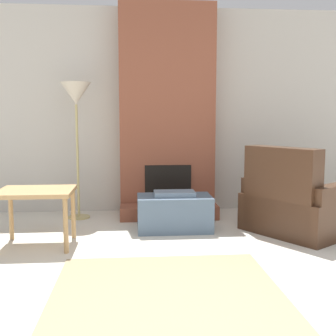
{
  "coord_description": "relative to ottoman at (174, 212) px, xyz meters",
  "views": [
    {
      "loc": [
        -0.43,
        -2.18,
        1.23
      ],
      "look_at": [
        0.0,
        2.97,
        0.6
      ],
      "focal_mm": 45.0,
      "sensor_mm": 36.0,
      "label": 1
    }
  ],
  "objects": [
    {
      "name": "fireplace",
      "position": [
        -0.01,
        0.84,
        1.03
      ],
      "size": [
        1.18,
        0.65,
        2.6
      ],
      "color": "brown",
      "rests_on": "ground_plane"
    },
    {
      "name": "ottoman",
      "position": [
        0.0,
        0.0,
        0.0
      ],
      "size": [
        0.8,
        0.45,
        0.43
      ],
      "color": "slate",
      "rests_on": "ground_plane"
    },
    {
      "name": "wall_back",
      "position": [
        -0.01,
        1.06,
        1.1
      ],
      "size": [
        7.28,
        0.06,
        2.6
      ],
      "primitive_type": "cube",
      "color": "#BCB7AD",
      "rests_on": "ground_plane"
    },
    {
      "name": "armchair",
      "position": [
        1.27,
        -0.21,
        0.08
      ],
      "size": [
        1.28,
        1.31,
        0.92
      ],
      "rotation": [
        0.0,
        0.0,
        2.16
      ],
      "color": "#422819",
      "rests_on": "ground_plane"
    },
    {
      "name": "area_rug",
      "position": [
        -0.21,
        -1.74,
        -0.19
      ],
      "size": [
        1.61,
        1.69,
        0.01
      ],
      "primitive_type": "cube",
      "color": "#9E8966",
      "rests_on": "ground_plane"
    },
    {
      "name": "floor_lamp_left",
      "position": [
        -1.11,
        0.65,
        1.22
      ],
      "size": [
        0.36,
        0.36,
        1.63
      ],
      "color": "tan",
      "rests_on": "ground_plane"
    },
    {
      "name": "side_table",
      "position": [
        -1.36,
        -0.45,
        0.27
      ],
      "size": [
        0.69,
        0.56,
        0.55
      ],
      "color": "tan",
      "rests_on": "ground_plane"
    }
  ]
}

